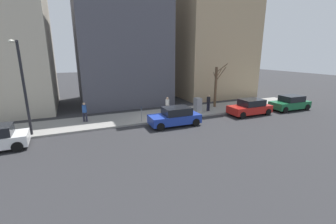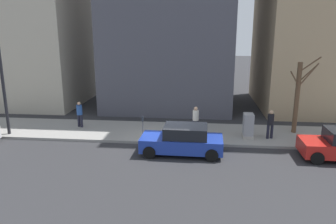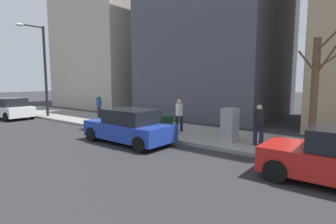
% 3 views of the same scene
% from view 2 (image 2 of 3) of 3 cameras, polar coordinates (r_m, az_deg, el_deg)
% --- Properties ---
extents(ground_plane, '(120.00, 120.00, 0.00)m').
position_cam_2_polar(ground_plane, '(18.42, -0.27, -5.74)').
color(ground_plane, '#2B2B2D').
extents(sidewalk, '(4.00, 36.00, 0.15)m').
position_cam_2_polar(sidewalk, '(20.28, 0.33, -3.59)').
color(sidewalk, gray).
rests_on(sidewalk, ground).
extents(parked_car_blue, '(1.99, 4.23, 1.52)m').
position_cam_2_polar(parked_car_blue, '(16.97, 2.58, -4.92)').
color(parked_car_blue, '#1E389E').
rests_on(parked_car_blue, ground).
extents(parking_meter, '(0.14, 0.10, 1.35)m').
position_cam_2_polar(parking_meter, '(18.73, -4.42, -2.28)').
color(parking_meter, slate).
rests_on(parking_meter, sidewalk).
extents(utility_box, '(0.83, 0.61, 1.43)m').
position_cam_2_polar(utility_box, '(19.49, 13.78, -2.39)').
color(utility_box, '#A8A399').
rests_on(utility_box, sidewalk).
extents(bare_tree, '(1.29, 1.72, 4.67)m').
position_cam_2_polar(bare_tree, '(20.96, 21.66, 2.65)').
color(bare_tree, brown).
rests_on(bare_tree, sidewalk).
extents(trash_bin, '(0.56, 0.56, 0.90)m').
position_cam_2_polar(trash_bin, '(18.99, 4.48, -3.24)').
color(trash_bin, '#14381E').
rests_on(trash_bin, sidewalk).
extents(pedestrian_near_meter, '(0.36, 0.39, 1.66)m').
position_cam_2_polar(pedestrian_near_meter, '(19.64, 17.42, -1.80)').
color(pedestrian_near_meter, '#1E1E2D').
rests_on(pedestrian_near_meter, sidewalk).
extents(pedestrian_midblock, '(0.36, 0.38, 1.66)m').
position_cam_2_polar(pedestrian_midblock, '(19.69, 4.83, -1.12)').
color(pedestrian_midblock, '#1E1E2D').
rests_on(pedestrian_midblock, sidewalk).
extents(pedestrian_far_corner, '(0.36, 0.38, 1.66)m').
position_cam_2_polar(pedestrian_far_corner, '(21.64, -15.15, -0.14)').
color(pedestrian_far_corner, '#1E1E2D').
rests_on(pedestrian_far_corner, sidewalk).
extents(office_block_center, '(9.84, 9.84, 14.61)m').
position_cam_2_polar(office_block_center, '(27.74, 0.36, 16.45)').
color(office_block_center, '#4C4C56').
rests_on(office_block_center, ground).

